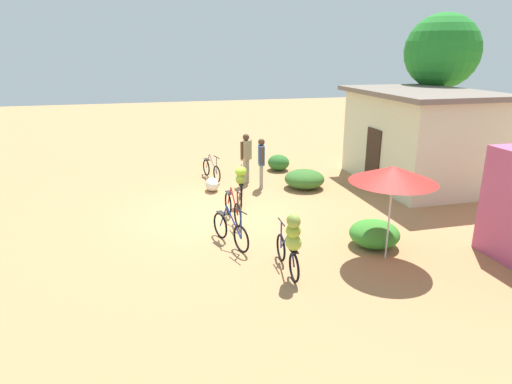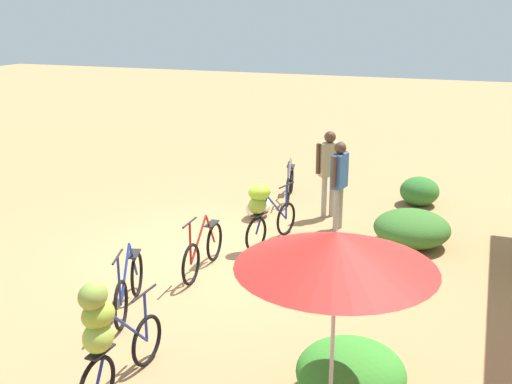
{
  "view_description": "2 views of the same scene",
  "coord_description": "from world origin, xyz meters",
  "px_view_note": "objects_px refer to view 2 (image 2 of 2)",
  "views": [
    {
      "loc": [
        11.95,
        -2.01,
        4.53
      ],
      "look_at": [
        1.0,
        0.79,
        0.92
      ],
      "focal_mm": 31.2,
      "sensor_mm": 36.0,
      "label": 1
    },
    {
      "loc": [
        8.94,
        4.33,
        4.11
      ],
      "look_at": [
        -0.29,
        0.83,
        1.18
      ],
      "focal_mm": 43.47,
      "sensor_mm": 36.0,
      "label": 2
    }
  ],
  "objects_px": {
    "bicycle_leftmost": "(290,184)",
    "person_vendor": "(329,164)",
    "bicycle_near_pile": "(264,208)",
    "bicycle_rightmost": "(105,331)",
    "bicycle_center_loaded": "(203,251)",
    "bicycle_by_shop": "(129,287)",
    "produce_sack": "(258,207)",
    "market_umbrella": "(336,250)",
    "person_bystander": "(339,176)"
  },
  "relations": [
    {
      "from": "market_umbrella",
      "to": "bicycle_rightmost",
      "type": "distance_m",
      "value": 2.66
    },
    {
      "from": "person_vendor",
      "to": "produce_sack",
      "type": "bearing_deg",
      "value": -67.04
    },
    {
      "from": "bicycle_near_pile",
      "to": "person_vendor",
      "type": "xyz_separation_m",
      "value": [
        -2.06,
        0.64,
        0.37
      ]
    },
    {
      "from": "market_umbrella",
      "to": "bicycle_by_shop",
      "type": "height_order",
      "value": "market_umbrella"
    },
    {
      "from": "bicycle_near_pile",
      "to": "bicycle_rightmost",
      "type": "bearing_deg",
      "value": -0.17
    },
    {
      "from": "bicycle_leftmost",
      "to": "produce_sack",
      "type": "bearing_deg",
      "value": -8.07
    },
    {
      "from": "bicycle_leftmost",
      "to": "bicycle_center_loaded",
      "type": "height_order",
      "value": "bicycle_center_loaded"
    },
    {
      "from": "market_umbrella",
      "to": "bicycle_leftmost",
      "type": "bearing_deg",
      "value": -159.33
    },
    {
      "from": "bicycle_center_loaded",
      "to": "bicycle_by_shop",
      "type": "bearing_deg",
      "value": -13.45
    },
    {
      "from": "person_bystander",
      "to": "bicycle_rightmost",
      "type": "bearing_deg",
      "value": -9.4
    },
    {
      "from": "bicycle_near_pile",
      "to": "person_vendor",
      "type": "bearing_deg",
      "value": 162.63
    },
    {
      "from": "person_vendor",
      "to": "market_umbrella",
      "type": "bearing_deg",
      "value": 14.63
    },
    {
      "from": "bicycle_rightmost",
      "to": "bicycle_leftmost",
      "type": "bearing_deg",
      "value": -176.72
    },
    {
      "from": "bicycle_center_loaded",
      "to": "bicycle_rightmost",
      "type": "distance_m",
      "value": 3.55
    },
    {
      "from": "person_vendor",
      "to": "person_bystander",
      "type": "distance_m",
      "value": 0.78
    },
    {
      "from": "bicycle_leftmost",
      "to": "bicycle_by_shop",
      "type": "relative_size",
      "value": 1.02
    },
    {
      "from": "produce_sack",
      "to": "person_vendor",
      "type": "relative_size",
      "value": 0.39
    },
    {
      "from": "bicycle_by_shop",
      "to": "produce_sack",
      "type": "relative_size",
      "value": 2.27
    },
    {
      "from": "bicycle_by_shop",
      "to": "person_vendor",
      "type": "xyz_separation_m",
      "value": [
        -5.02,
        1.57,
        0.73
      ]
    },
    {
      "from": "bicycle_by_shop",
      "to": "person_bystander",
      "type": "relative_size",
      "value": 0.92
    },
    {
      "from": "bicycle_near_pile",
      "to": "person_bystander",
      "type": "bearing_deg",
      "value": 143.62
    },
    {
      "from": "market_umbrella",
      "to": "bicycle_leftmost",
      "type": "xyz_separation_m",
      "value": [
        -7.5,
        -2.83,
        -1.64
      ]
    },
    {
      "from": "market_umbrella",
      "to": "produce_sack",
      "type": "distance_m",
      "value": 7.0
    },
    {
      "from": "bicycle_near_pile",
      "to": "bicycle_rightmost",
      "type": "xyz_separation_m",
      "value": [
        4.84,
        -0.01,
        0.11
      ]
    },
    {
      "from": "produce_sack",
      "to": "bicycle_near_pile",
      "type": "bearing_deg",
      "value": 23.88
    },
    {
      "from": "bicycle_leftmost",
      "to": "person_vendor",
      "type": "bearing_deg",
      "value": 51.1
    },
    {
      "from": "bicycle_center_loaded",
      "to": "person_vendor",
      "type": "bearing_deg",
      "value": 160.91
    },
    {
      "from": "bicycle_rightmost",
      "to": "person_bystander",
      "type": "bearing_deg",
      "value": 170.6
    },
    {
      "from": "bicycle_near_pile",
      "to": "produce_sack",
      "type": "distance_m",
      "value": 1.72
    },
    {
      "from": "bicycle_leftmost",
      "to": "person_vendor",
      "type": "height_order",
      "value": "person_vendor"
    },
    {
      "from": "bicycle_leftmost",
      "to": "market_umbrella",
      "type": "bearing_deg",
      "value": 20.67
    },
    {
      "from": "bicycle_rightmost",
      "to": "person_bystander",
      "type": "height_order",
      "value": "person_bystander"
    },
    {
      "from": "market_umbrella",
      "to": "bicycle_leftmost",
      "type": "distance_m",
      "value": 8.18
    },
    {
      "from": "bicycle_by_shop",
      "to": "person_bystander",
      "type": "bearing_deg",
      "value": 155.94
    },
    {
      "from": "bicycle_by_shop",
      "to": "produce_sack",
      "type": "xyz_separation_m",
      "value": [
        -4.47,
        0.26,
        -0.15
      ]
    },
    {
      "from": "bicycle_leftmost",
      "to": "bicycle_rightmost",
      "type": "height_order",
      "value": "bicycle_rightmost"
    },
    {
      "from": "market_umbrella",
      "to": "bicycle_near_pile",
      "type": "distance_m",
      "value": 5.28
    },
    {
      "from": "bicycle_leftmost",
      "to": "bicycle_rightmost",
      "type": "bearing_deg",
      "value": 3.28
    },
    {
      "from": "bicycle_leftmost",
      "to": "bicycle_near_pile",
      "type": "xyz_separation_m",
      "value": [
        2.95,
        0.46,
        0.38
      ]
    },
    {
      "from": "bicycle_center_loaded",
      "to": "produce_sack",
      "type": "distance_m",
      "value": 2.87
    },
    {
      "from": "bicycle_rightmost",
      "to": "bicycle_center_loaded",
      "type": "bearing_deg",
      "value": -171.38
    },
    {
      "from": "bicycle_center_loaded",
      "to": "bicycle_by_shop",
      "type": "distance_m",
      "value": 1.64
    },
    {
      "from": "person_bystander",
      "to": "bicycle_leftmost",
      "type": "bearing_deg",
      "value": -136.79
    },
    {
      "from": "market_umbrella",
      "to": "bicycle_leftmost",
      "type": "height_order",
      "value": "market_umbrella"
    },
    {
      "from": "bicycle_by_shop",
      "to": "produce_sack",
      "type": "height_order",
      "value": "bicycle_by_shop"
    },
    {
      "from": "bicycle_rightmost",
      "to": "produce_sack",
      "type": "relative_size",
      "value": 2.29
    },
    {
      "from": "bicycle_center_loaded",
      "to": "person_vendor",
      "type": "relative_size",
      "value": 0.94
    },
    {
      "from": "market_umbrella",
      "to": "person_vendor",
      "type": "relative_size",
      "value": 1.22
    },
    {
      "from": "bicycle_leftmost",
      "to": "person_vendor",
      "type": "relative_size",
      "value": 0.91
    },
    {
      "from": "bicycle_rightmost",
      "to": "market_umbrella",
      "type": "bearing_deg",
      "value": 96.98
    }
  ]
}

